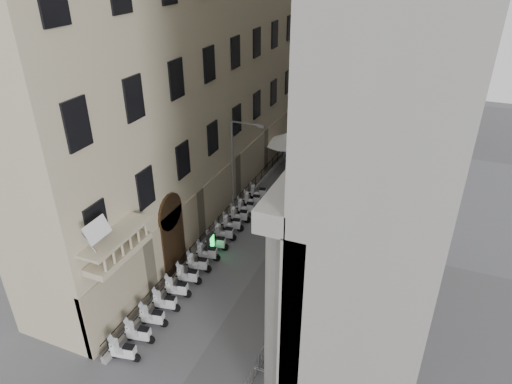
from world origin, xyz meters
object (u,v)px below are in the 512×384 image
pedestrian_a (320,172)px  info_kiosk (211,244)px  security_tent (286,139)px  pedestrian_b (317,184)px  scooter_0 (126,359)px  street_lamp (236,163)px

pedestrian_a → info_kiosk: bearing=96.4°
security_tent → pedestrian_b: (4.29, -4.44, -1.81)m
scooter_0 → pedestrian_b: pedestrian_b is taller
street_lamp → pedestrian_a: size_ratio=5.01×
pedestrian_a → pedestrian_b: (0.42, -2.66, 0.15)m
scooter_0 → info_kiosk: info_kiosk is taller
security_tent → info_kiosk: 15.69m
scooter_0 → pedestrian_a: size_ratio=0.95×
scooter_0 → street_lamp: bearing=-8.7°
security_tent → street_lamp: 10.70m
scooter_0 → pedestrian_b: (4.16, 20.90, 0.94)m
pedestrian_a → street_lamp: bearing=86.5°
scooter_0 → security_tent: bearing=-10.1°
scooter_0 → pedestrian_a: (3.74, 23.56, 0.79)m
scooter_0 → security_tent: 25.49m
security_tent → scooter_0: bearing=-89.7°
pedestrian_a → security_tent: bearing=-2.6°
security_tent → pedestrian_a: security_tent is taller
info_kiosk → pedestrian_a: size_ratio=1.05×
security_tent → street_lamp: size_ratio=0.51×
pedestrian_a → pedestrian_b: bearing=121.0°
pedestrian_a → pedestrian_b: pedestrian_b is taller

